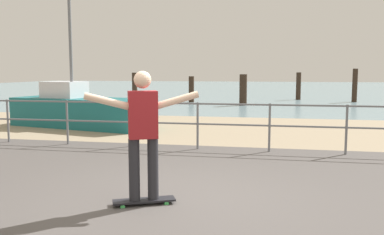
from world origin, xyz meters
TOP-DOWN VIEW (x-y plane):
  - ground_plane at (0.00, -1.00)m, footprint 24.00×10.00m
  - beach_strip at (0.00, 7.00)m, footprint 24.00×6.00m
  - sea_surface at (0.00, 35.00)m, footprint 72.00×50.00m
  - railing_fence at (-1.92, 3.60)m, footprint 12.44×0.05m
  - sailboat at (-4.40, 6.45)m, footprint 5.07×2.36m
  - skateboard at (-0.37, -0.27)m, footprint 0.81×0.52m
  - skateboarder at (-0.37, -0.27)m, footprint 1.35×0.69m
  - groyne_post_0 at (-6.07, 15.94)m, footprint 0.28×0.28m
  - groyne_post_1 at (-3.15, 16.86)m, footprint 0.29×0.29m
  - groyne_post_2 at (-0.24, 15.36)m, footprint 0.37×0.37m
  - groyne_post_3 at (2.68, 19.96)m, footprint 0.28×0.28m
  - groyne_post_4 at (5.59, 18.70)m, footprint 0.27×0.27m

SIDE VIEW (x-z plane):
  - ground_plane at x=0.00m, z-range -0.02..0.02m
  - beach_strip at x=0.00m, z-range -0.02..0.02m
  - sea_surface at x=0.00m, z-range -0.02..0.02m
  - skateboard at x=-0.37m, z-range 0.03..0.11m
  - sailboat at x=-4.40m, z-range -2.42..3.48m
  - railing_fence at x=-1.92m, z-range 0.17..1.22m
  - groyne_post_1 at x=-3.15m, z-range 0.00..1.43m
  - groyne_post_2 at x=-0.24m, z-range 0.00..1.56m
  - groyne_post_0 at x=-6.07m, z-range 0.00..1.63m
  - groyne_post_3 at x=2.68m, z-range 0.00..1.63m
  - groyne_post_4 at x=5.59m, z-range 0.00..1.84m
  - skateboarder at x=-0.37m, z-range 0.19..1.84m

